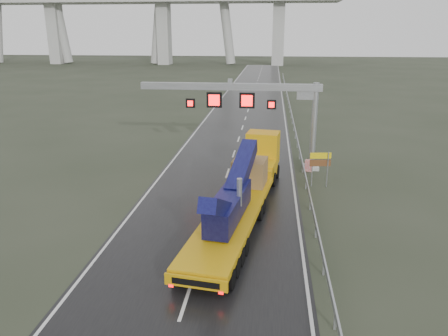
# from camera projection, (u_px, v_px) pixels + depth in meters

# --- Properties ---
(ground) EXTENTS (400.00, 400.00, 0.00)m
(ground) POSITION_uv_depth(u_px,v_px,m) (193.00, 278.00, 20.43)
(ground) COLOR #2B3323
(ground) RESTS_ON ground
(road) EXTENTS (11.00, 200.00, 0.02)m
(road) POSITION_uv_depth(u_px,v_px,m) (245.00, 118.00, 58.39)
(road) COLOR black
(road) RESTS_ON ground
(guardrail) EXTENTS (0.20, 140.00, 1.40)m
(guardrail) POSITION_uv_depth(u_px,v_px,m) (295.00, 130.00, 48.07)
(guardrail) COLOR #93979C
(guardrail) RESTS_ON ground
(sign_gantry) EXTENTS (14.90, 1.20, 7.42)m
(sign_gantry) POSITION_uv_depth(u_px,v_px,m) (256.00, 102.00, 35.62)
(sign_gantry) COLOR #B9B8B3
(sign_gantry) RESTS_ON ground
(heavy_haul_truck) EXTENTS (5.16, 18.70, 4.35)m
(heavy_haul_truck) POSITION_uv_depth(u_px,v_px,m) (246.00, 183.00, 28.35)
(heavy_haul_truck) COLOR #D1960B
(heavy_haul_truck) RESTS_ON ground
(exit_sign_pair) EXTENTS (1.55, 0.28, 2.67)m
(exit_sign_pair) POSITION_uv_depth(u_px,v_px,m) (320.00, 163.00, 32.09)
(exit_sign_pair) COLOR gray
(exit_sign_pair) RESTS_ON ground
(striped_barrier) EXTENTS (0.64, 0.47, 0.97)m
(striped_barrier) POSITION_uv_depth(u_px,v_px,m) (309.00, 166.00, 36.08)
(striped_barrier) COLOR red
(striped_barrier) RESTS_ON ground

